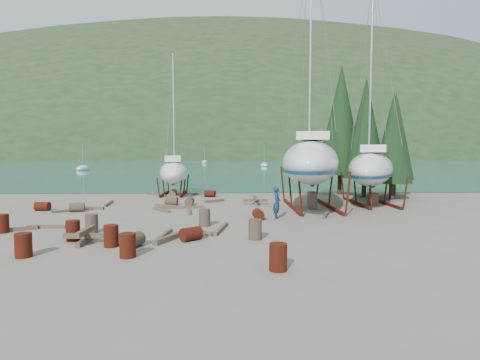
{
  "coord_description": "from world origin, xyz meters",
  "views": [
    {
      "loc": [
        1.23,
        -19.36,
        3.78
      ],
      "look_at": [
        1.75,
        3.0,
        2.12
      ],
      "focal_mm": 28.0,
      "sensor_mm": 36.0,
      "label": 1
    }
  ],
  "objects_px": {
    "large_sailboat_near": "(311,162)",
    "worker": "(277,203)",
    "small_sailboat_shore": "(174,172)",
    "large_sailboat_far": "(371,168)"
  },
  "relations": [
    {
      "from": "large_sailboat_near",
      "to": "worker",
      "type": "distance_m",
      "value": 5.47
    },
    {
      "from": "worker",
      "to": "small_sailboat_shore",
      "type": "bearing_deg",
      "value": 42.96
    },
    {
      "from": "large_sailboat_near",
      "to": "small_sailboat_shore",
      "type": "relative_size",
      "value": 1.58
    },
    {
      "from": "large_sailboat_far",
      "to": "worker",
      "type": "distance_m",
      "value": 9.62
    },
    {
      "from": "large_sailboat_far",
      "to": "worker",
      "type": "height_order",
      "value": "large_sailboat_far"
    },
    {
      "from": "large_sailboat_far",
      "to": "small_sailboat_shore",
      "type": "height_order",
      "value": "large_sailboat_far"
    },
    {
      "from": "large_sailboat_far",
      "to": "worker",
      "type": "xyz_separation_m",
      "value": [
        -7.53,
        -5.74,
        -1.71
      ]
    },
    {
      "from": "large_sailboat_far",
      "to": "worker",
      "type": "relative_size",
      "value": 8.71
    },
    {
      "from": "small_sailboat_shore",
      "to": "worker",
      "type": "xyz_separation_m",
      "value": [
        7.68,
        -12.09,
        -1.12
      ]
    },
    {
      "from": "small_sailboat_shore",
      "to": "worker",
      "type": "bearing_deg",
      "value": -65.68
    }
  ]
}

